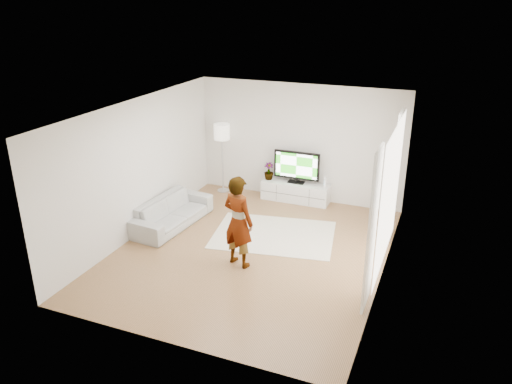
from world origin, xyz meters
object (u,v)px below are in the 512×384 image
at_px(television, 297,166).
at_px(sofa, 172,212).
at_px(rug, 274,235).
at_px(floor_lamp, 222,135).
at_px(media_console, 295,192).
at_px(player, 238,222).

relative_size(television, sofa, 0.54).
height_order(rug, floor_lamp, floor_lamp).
relative_size(rug, sofa, 1.19).
bearing_deg(floor_lamp, media_console, 1.95).
distance_m(media_console, floor_lamp, 2.28).
distance_m(rug, sofa, 2.26).
xyz_separation_m(player, floor_lamp, (-1.87, 3.26, 0.60)).
distance_m(rug, player, 1.64).
bearing_deg(sofa, rug, -75.59).
xyz_separation_m(television, rug, (0.15, -1.97, -0.88)).
xyz_separation_m(media_console, rug, (0.15, -1.94, -0.22)).
relative_size(media_console, sofa, 0.79).
relative_size(television, rug, 0.45).
bearing_deg(rug, media_console, 94.39).
height_order(rug, player, player).
bearing_deg(player, sofa, -9.51).
bearing_deg(floor_lamp, player, -60.12).
relative_size(sofa, floor_lamp, 1.19).
xyz_separation_m(television, player, (-0.04, -3.35, -0.00)).
height_order(player, sofa, player).
height_order(media_console, rug, media_console).
distance_m(television, player, 3.35).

